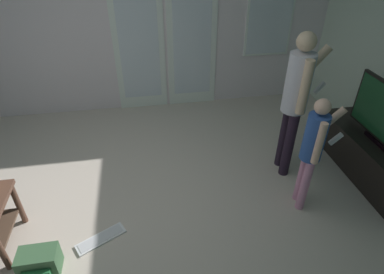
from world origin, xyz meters
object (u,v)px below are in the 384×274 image
Objects in this scene: tv_stand at (371,159)px; loose_keyboard at (101,239)px; person_adult at (297,95)px; person_child at (313,147)px; backpack at (39,263)px.

tv_stand is 2.89m from loose_keyboard.
person_child is at bearing -95.11° from person_adult.
backpack reaches higher than loose_keyboard.
tv_stand is 1.29× the size of person_child.
person_child is (-0.93, -0.28, 0.48)m from tv_stand.
tv_stand is 0.97× the size of person_adult.
tv_stand is 3.36m from backpack.
tv_stand reaches higher than loose_keyboard.
person_child reaches higher than loose_keyboard.
person_adult is 1.33× the size of person_child.
tv_stand is 1.16m from person_adult.
person_adult reaches higher than backpack.
backpack is at bearing -168.96° from tv_stand.
backpack is (-3.30, -0.64, -0.11)m from tv_stand.
person_child is 2.47m from backpack.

